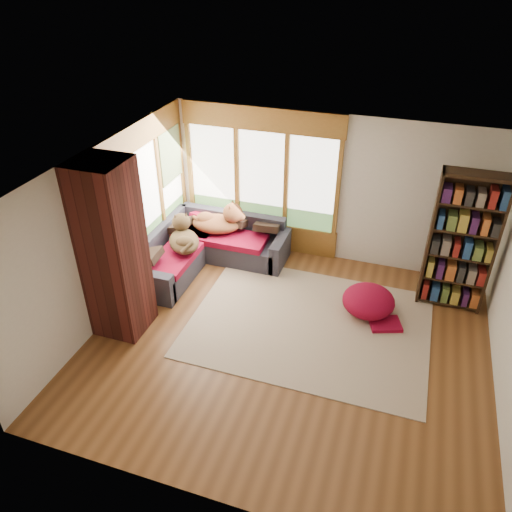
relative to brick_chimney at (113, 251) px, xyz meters
The scene contains 16 objects.
floor 2.75m from the brick_chimney, ahead, with size 5.50×5.50×0.00m, color brown.
ceiling 2.75m from the brick_chimney, ahead, with size 5.50×5.50×0.00m, color white.
wall_back 3.73m from the brick_chimney, 49.90° to the left, with size 5.50×0.04×2.60m, color silver.
wall_front 3.22m from the brick_chimney, 41.86° to the right, with size 5.50×0.04×2.60m, color silver.
wall_left 0.49m from the brick_chimney, 135.00° to the left, with size 0.04×5.00×2.60m, color silver.
windows_back 3.07m from the brick_chimney, 66.95° to the left, with size 2.82×0.10×1.90m.
windows_left 1.58m from the brick_chimney, 101.66° to the left, with size 0.10×2.62×1.90m.
roller_blind 2.44m from the brick_chimney, 96.95° to the left, with size 0.03×0.72×0.90m, color #758F5B.
brick_chimney is the anchor object (origin of this frame).
sectional_sofa 2.32m from the brick_chimney, 77.71° to the left, with size 2.20×2.20×0.80m.
area_rug 3.03m from the brick_chimney, 18.55° to the left, with size 3.48×2.66×0.01m, color beige.
bookshelf 4.99m from the brick_chimney, 24.53° to the left, with size 0.94×0.31×2.20m.
pouf 3.82m from the brick_chimney, 23.02° to the left, with size 0.79×0.79×0.43m, color maroon.
dog_tan 2.42m from the brick_chimney, 74.74° to the left, with size 0.96×0.66×0.49m.
dog_brindle 1.72m from the brick_chimney, 82.00° to the left, with size 0.82×0.91×0.44m.
throw_pillows 2.31m from the brick_chimney, 77.57° to the left, with size 1.98×1.68×0.45m.
Camera 1 is at (1.26, -5.18, 4.88)m, focal length 35.00 mm.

